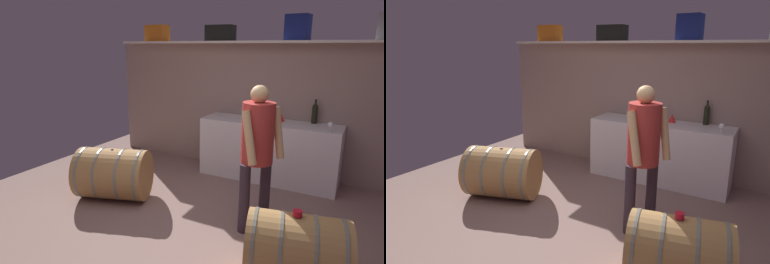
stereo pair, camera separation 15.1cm
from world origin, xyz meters
TOP-DOWN VIEW (x-y plane):
  - ground_plane at (0.00, 0.65)m, footprint 6.17×8.40m
  - back_wall_panel at (0.00, 2.60)m, footprint 4.97×0.10m
  - high_shelf_board at (0.00, 2.45)m, footprint 4.58×0.40m
  - toolcase_orange at (-1.71, 2.45)m, footprint 0.35×0.24m
  - toolcase_black at (-0.57, 2.45)m, footprint 0.43×0.32m
  - toolcase_navy at (0.56, 2.45)m, footprint 0.31×0.28m
  - work_cabinet at (0.31, 2.26)m, footprint 1.94×0.57m
  - wine_bottle_dark at (0.87, 2.46)m, footprint 0.08×0.08m
  - wine_glass at (1.13, 2.06)m, footprint 0.07×0.07m
  - red_funnel at (0.44, 2.36)m, footprint 0.11×0.11m
  - wine_barrel_near at (1.15, 0.21)m, footprint 0.91×0.74m
  - wine_barrel_far at (-1.24, 0.69)m, footprint 1.04×0.89m
  - tasting_cup at (1.14, 0.21)m, footprint 0.07×0.07m
  - winemaker_pouring at (0.59, 0.84)m, footprint 0.44×0.49m

SIDE VIEW (x-z plane):
  - ground_plane at x=0.00m, z-range -0.02..0.00m
  - wine_barrel_near at x=1.15m, z-range 0.00..0.59m
  - wine_barrel_far at x=-1.24m, z-range 0.00..0.66m
  - work_cabinet at x=0.31m, z-range 0.00..0.86m
  - tasting_cup at x=1.14m, z-range 0.59..0.64m
  - red_funnel at x=0.44m, z-range 0.86..0.98m
  - winemaker_pouring at x=0.59m, z-range 0.18..1.72m
  - wine_glass at x=1.13m, z-range 0.89..1.01m
  - back_wall_panel at x=0.00m, z-range 0.00..1.94m
  - wine_bottle_dark at x=0.87m, z-range 0.84..1.18m
  - high_shelf_board at x=0.00m, z-range 1.94..1.98m
  - toolcase_black at x=-0.57m, z-range 1.98..2.20m
  - toolcase_orange at x=-1.71m, z-range 1.98..2.24m
  - toolcase_navy at x=0.56m, z-range 1.98..2.31m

